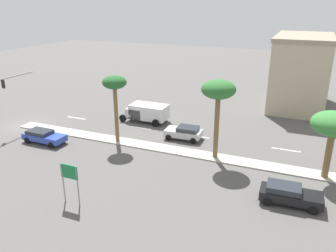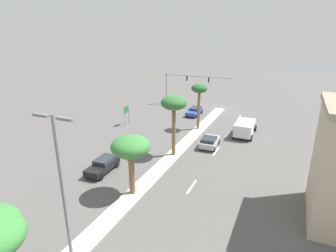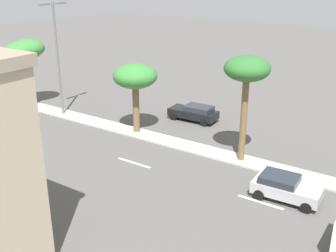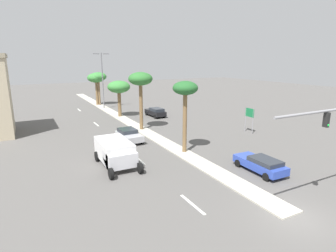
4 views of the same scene
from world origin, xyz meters
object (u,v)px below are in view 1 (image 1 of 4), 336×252
sedan_blue_trailing (44,136)px  palm_tree_front (115,86)px  commercial_building (300,71)px  sedan_silver_left (184,132)px  box_truck (146,112)px  palm_tree_right (218,92)px  directional_road_sign (70,176)px  sedan_black_front (289,194)px  palm_tree_center (334,125)px

sedan_blue_trailing → palm_tree_front: bearing=112.9°
commercial_building → sedan_silver_left: (17.88, -10.45, -4.13)m
palm_tree_front → box_truck: 8.60m
box_truck → sedan_blue_trailing: bearing=-34.7°
sedan_blue_trailing → palm_tree_right: bearing=100.6°
box_truck → directional_road_sign: bearing=9.1°
directional_road_sign → palm_tree_right: size_ratio=0.42×
directional_road_sign → palm_tree_front: palm_tree_front is taller
palm_tree_front → sedan_black_front: size_ratio=1.57×
sedan_silver_left → sedan_blue_trailing: bearing=-63.6°
palm_tree_right → box_truck: 13.66m
palm_tree_front → palm_tree_center: 20.07m
palm_tree_right → sedan_silver_left: (-3.33, -4.32, -5.68)m
palm_tree_front → palm_tree_right: (-0.28, 10.48, 0.36)m
sedan_blue_trailing → sedan_silver_left: 14.86m
sedan_blue_trailing → palm_tree_center: bearing=96.5°
palm_tree_front → palm_tree_center: size_ratio=1.23×
palm_tree_front → commercial_building: bearing=142.3°
palm_tree_front → palm_tree_right: size_ratio=0.94×
sedan_black_front → palm_tree_center: bearing=154.1°
sedan_black_front → commercial_building: bearing=-178.1°
commercial_building → palm_tree_front: bearing=-37.7°
commercial_building → sedan_blue_trailing: bearing=-44.1°
commercial_building → sedan_silver_left: commercial_building is taller
directional_road_sign → palm_tree_center: bearing=123.3°
sedan_black_front → sedan_silver_left: size_ratio=1.12×
palm_tree_right → palm_tree_center: 9.70m
palm_tree_right → sedan_black_front: palm_tree_right is taller
palm_tree_center → sedan_black_front: 7.01m
palm_tree_right → box_truck: size_ratio=1.30×
palm_tree_right → sedan_blue_trailing: bearing=-79.4°
palm_tree_center → box_truck: bearing=-109.2°
box_truck → palm_tree_front: bearing=1.1°
sedan_blue_trailing → sedan_silver_left: size_ratio=1.16×
directional_road_sign → sedan_silver_left: 15.27m
sedan_black_front → sedan_blue_trailing: bearing=-94.9°
directional_road_sign → commercial_building: 35.60m
commercial_building → sedan_black_front: 26.94m
directional_road_sign → sedan_blue_trailing: bearing=-129.6°
commercial_building → sedan_silver_left: 21.12m
commercial_building → sedan_blue_trailing: 34.38m
palm_tree_center → sedan_silver_left: bearing=-104.2°
directional_road_sign → box_truck: (-18.31, -2.92, -1.03)m
box_truck → sedan_black_front: bearing=55.3°
sedan_silver_left → box_truck: size_ratio=0.70×
sedan_black_front → sedan_silver_left: (-8.72, -11.33, -0.01)m
directional_road_sign → palm_tree_right: (-11.49, 7.70, 4.19)m
commercial_building → box_truck: size_ratio=2.30×
palm_tree_center → sedan_black_front: size_ratio=1.28×
palm_tree_front → sedan_black_front: palm_tree_front is taller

